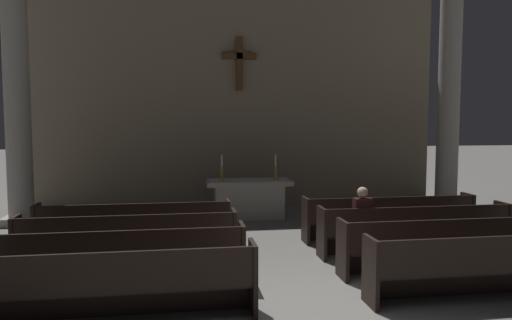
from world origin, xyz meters
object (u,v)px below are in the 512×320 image
pew_right_row_4 (389,218)px  candlestick_left (222,172)px  altar (249,198)px  lone_worshipper (360,220)px  pew_left_row_4 (135,226)px  pew_left_row_3 (129,240)px  pew_right_row_3 (415,230)px  candlestick_right (275,171)px  column_left_second (16,83)px  pew_left_row_1 (109,286)px  column_right_second (449,88)px  pew_left_row_2 (120,259)px  pew_right_row_2 (449,245)px  pew_right_row_1 (494,266)px

pew_right_row_4 → candlestick_left: candlestick_left is taller
altar → lone_worshipper: lone_worshipper is taller
pew_left_row_4 → pew_left_row_3: bearing=-90.0°
pew_right_row_3 → altar: altar is taller
candlestick_left → pew_right_row_4: bearing=-39.0°
pew_right_row_3 → candlestick_right: 4.36m
altar → pew_left_row_4: bearing=-134.3°
candlestick_left → column_left_second: bearing=178.4°
pew_left_row_1 → column_right_second: bearing=37.3°
altar → candlestick_left: candlestick_left is taller
pew_left_row_1 → pew_right_row_4: 6.28m
pew_right_row_4 → lone_worshipper: size_ratio=2.80×
altar → candlestick_right: candlestick_right is taller
pew_right_row_3 → pew_left_row_2: bearing=-167.7°
pew_left_row_2 → pew_left_row_3: size_ratio=1.00×
altar → candlestick_left: 0.98m
pew_right_row_2 → pew_right_row_3: size_ratio=1.00×
pew_left_row_1 → pew_right_row_1: bearing=0.0°
pew_left_row_1 → pew_right_row_1: 5.26m
pew_right_row_3 → candlestick_left: bearing=130.9°
pew_left_row_1 → pew_right_row_3: same height
pew_right_row_1 → pew_right_row_3: (0.00, 2.29, 0.00)m
column_left_second → candlestick_left: 5.38m
pew_left_row_1 → pew_right_row_2: size_ratio=1.00×
candlestick_right → lone_worshipper: (0.85, -3.80, -0.52)m
pew_left_row_3 → candlestick_right: (3.33, 3.84, 0.74)m
column_right_second → lone_worshipper: column_right_second is taller
pew_left_row_1 → pew_right_row_3: (5.26, 2.29, 0.00)m
pew_left_row_2 → pew_right_row_4: (5.26, 2.29, 0.00)m
pew_right_row_3 → column_left_second: size_ratio=0.53×
pew_right_row_4 → lone_worshipper: 1.56m
pew_right_row_1 → pew_left_row_3: bearing=156.5°
pew_left_row_3 → pew_left_row_1: bearing=-90.0°
pew_right_row_3 → candlestick_left: (-3.33, 3.84, 0.74)m
pew_left_row_3 → pew_right_row_4: same height
pew_left_row_3 → column_right_second: (8.22, 3.97, 2.96)m
pew_left_row_3 → altar: size_ratio=1.68×
candlestick_right → column_left_second: bearing=178.8°
altar → column_right_second: bearing=1.4°
pew_right_row_2 → pew_left_row_3: bearing=167.7°
pew_right_row_4 → column_left_second: bearing=161.0°
pew_left_row_4 → pew_right_row_1: (5.26, -3.43, 0.00)m
pew_right_row_1 → pew_right_row_2: bearing=90.0°
pew_right_row_1 → pew_left_row_1: bearing=180.0°
pew_left_row_1 → column_left_second: size_ratio=0.53×
pew_left_row_3 → pew_left_row_4: bearing=90.0°
pew_right_row_4 → column_left_second: (-8.22, 2.83, 2.96)m
pew_right_row_3 → altar: size_ratio=1.68×
pew_left_row_1 → column_left_second: 7.53m
pew_left_row_2 → altar: altar is taller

